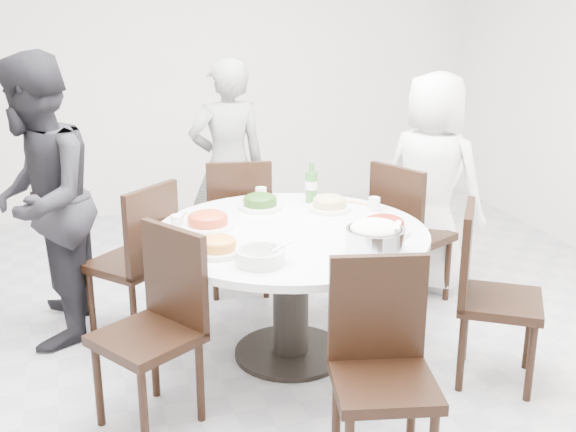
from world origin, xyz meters
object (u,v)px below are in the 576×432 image
object	(u,v)px
dining_table	(291,294)
diner_middle	(228,166)
chair_se	(501,298)
beverage_bottle	(311,182)
diner_right	(432,183)
chair_ne	(413,232)
chair_nw	(130,260)
chair_n	(238,224)
diner_left	(39,202)
chair_sw	(146,334)
soup_bowl	(260,256)
chair_s	(384,380)
rice_bowl	(375,241)

from	to	relation	value
dining_table	diner_middle	size ratio (longest dim) A/B	0.97
chair_se	beverage_bottle	xyz separation A→B (m)	(-0.68, 1.06, 0.40)
chair_se	diner_right	world-z (taller)	diner_right
chair_ne	diner_right	size ratio (longest dim) A/B	0.64
diner_middle	beverage_bottle	world-z (taller)	diner_middle
chair_nw	chair_se	distance (m)	2.11
chair_n	diner_left	bearing A→B (deg)	26.47
chair_ne	diner_middle	size ratio (longest dim) A/B	0.61
chair_sw	diner_middle	xyz separation A→B (m)	(0.82, 1.90, 0.30)
chair_n	beverage_bottle	xyz separation A→B (m)	(0.34, -0.52, 0.40)
chair_ne	chair_n	size ratio (longest dim) A/B	1.00
dining_table	chair_sw	distance (m)	0.96
chair_ne	soup_bowl	distance (m)	1.60
chair_n	diner_right	bearing A→B (deg)	175.26
chair_n	diner_middle	size ratio (longest dim) A/B	0.61
chair_ne	diner_left	distance (m)	2.34
dining_table	chair_n	size ratio (longest dim) A/B	1.58
soup_bowl	chair_nw	bearing A→B (deg)	119.81
chair_ne	diner_right	bearing A→B (deg)	-75.08
diner_right	beverage_bottle	size ratio (longest dim) A/B	6.01
dining_table	chair_ne	world-z (taller)	chair_ne
chair_n	chair_s	xyz separation A→B (m)	(0.11, -2.16, 0.00)
soup_bowl	beverage_bottle	distance (m)	1.07
chair_n	chair_nw	size ratio (longest dim) A/B	1.00
dining_table	chair_sw	bearing A→B (deg)	-152.29
diner_middle	diner_left	world-z (taller)	diner_left
rice_bowl	beverage_bottle	bearing A→B (deg)	91.04
chair_nw	chair_se	world-z (taller)	same
chair_s	diner_right	world-z (taller)	diner_right
chair_n	soup_bowl	xyz separation A→B (m)	(-0.22, -1.42, 0.31)
chair_s	soup_bowl	bearing A→B (deg)	126.72
chair_sw	diner_middle	bearing A→B (deg)	124.34
chair_sw	chair_se	bearing A→B (deg)	53.53
chair_ne	diner_middle	distance (m)	1.43
diner_middle	dining_table	bearing A→B (deg)	87.63
chair_sw	rice_bowl	xyz separation A→B (m)	(1.14, 0.00, 0.34)
chair_n	rice_bowl	xyz separation A→B (m)	(0.36, -1.45, 0.34)
chair_ne	soup_bowl	size ratio (longest dim) A/B	4.00
dining_table	beverage_bottle	size ratio (longest dim) A/B	6.02
chair_n	diner_middle	xyz separation A→B (m)	(0.03, 0.45, 0.30)
diner_left	diner_middle	bearing A→B (deg)	131.23
soup_bowl	diner_middle	bearing A→B (deg)	82.15
dining_table	chair_nw	bearing A→B (deg)	147.08
chair_ne	diner_left	xyz separation A→B (m)	(-2.30, 0.14, 0.37)
chair_s	diner_middle	size ratio (longest dim) A/B	0.61
beverage_bottle	chair_s	bearing A→B (deg)	-98.22
chair_ne	chair_se	distance (m)	1.07
chair_se	diner_left	xyz separation A→B (m)	(-2.27, 1.21, 0.37)
chair_n	diner_middle	world-z (taller)	diner_middle
chair_s	diner_left	bearing A→B (deg)	139.63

